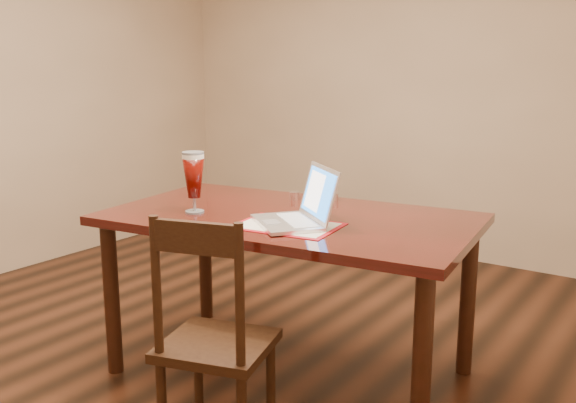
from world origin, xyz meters
The scene contains 4 objects.
ground centered at (0.00, 0.00, 0.00)m, with size 5.00×5.00×0.00m, color black.
room_shell centered at (0.00, 0.00, 1.76)m, with size 4.51×5.01×2.71m.
dining_table centered at (0.42, 0.10, 0.74)m, with size 1.88×1.20×1.13m.
dining_chair centered at (0.55, -0.61, 0.47)m, with size 0.52×0.51×1.00m.
Camera 1 is at (2.14, -2.41, 1.56)m, focal length 40.00 mm.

